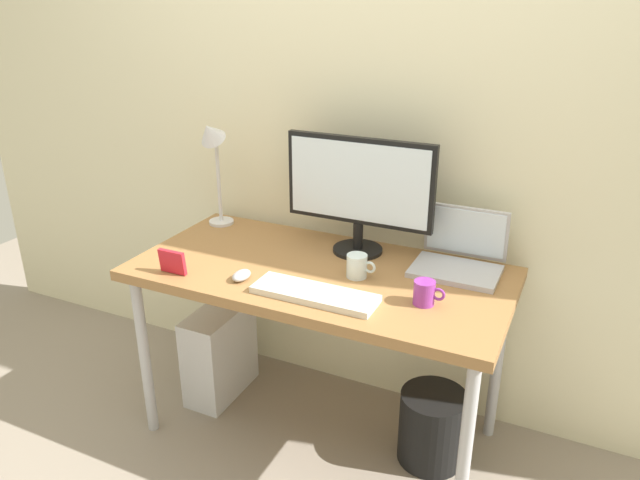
% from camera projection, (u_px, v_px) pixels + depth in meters
% --- Properties ---
extents(ground_plane, '(6.00, 6.00, 0.00)m').
position_uv_depth(ground_plane, '(320.00, 430.00, 2.57)').
color(ground_plane, gray).
extents(back_wall, '(4.40, 0.04, 2.60)m').
position_uv_depth(back_wall, '(364.00, 107.00, 2.42)').
color(back_wall, beige).
rests_on(back_wall, ground_plane).
extents(desk, '(1.42, 0.70, 0.76)m').
position_uv_depth(desk, '(320.00, 285.00, 2.31)').
color(desk, olive).
rests_on(desk, ground_plane).
extents(monitor, '(0.60, 0.20, 0.47)m').
position_uv_depth(monitor, '(359.00, 188.00, 2.33)').
color(monitor, black).
rests_on(monitor, desk).
extents(laptop, '(0.32, 0.26, 0.23)m').
position_uv_depth(laptop, '(460.00, 254.00, 2.27)').
color(laptop, '#B2B2B7').
rests_on(laptop, desk).
extents(desk_lamp, '(0.11, 0.16, 0.49)m').
position_uv_depth(desk_lamp, '(212.00, 149.00, 2.57)').
color(desk_lamp, silver).
rests_on(desk_lamp, desk).
extents(keyboard, '(0.44, 0.14, 0.02)m').
position_uv_depth(keyboard, '(315.00, 294.00, 2.07)').
color(keyboard, silver).
rests_on(keyboard, desk).
extents(mouse, '(0.06, 0.09, 0.03)m').
position_uv_depth(mouse, '(241.00, 275.00, 2.19)').
color(mouse, '#B2B2B7').
rests_on(mouse, desk).
extents(coffee_mug, '(0.11, 0.07, 0.08)m').
position_uv_depth(coffee_mug, '(425.00, 293.00, 2.01)').
color(coffee_mug, purple).
rests_on(coffee_mug, desk).
extents(glass_cup, '(0.11, 0.08, 0.09)m').
position_uv_depth(glass_cup, '(357.00, 266.00, 2.20)').
color(glass_cup, silver).
rests_on(glass_cup, desk).
extents(photo_frame, '(0.11, 0.02, 0.09)m').
position_uv_depth(photo_frame, '(172.00, 262.00, 2.23)').
color(photo_frame, red).
rests_on(photo_frame, desk).
extents(computer_tower, '(0.18, 0.36, 0.42)m').
position_uv_depth(computer_tower, '(220.00, 352.00, 2.75)').
color(computer_tower, silver).
rests_on(computer_tower, ground_plane).
extents(wastebasket, '(0.26, 0.26, 0.30)m').
position_uv_depth(wastebasket, '(432.00, 427.00, 2.37)').
color(wastebasket, black).
rests_on(wastebasket, ground_plane).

